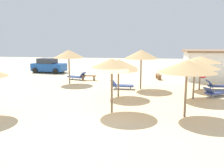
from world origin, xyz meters
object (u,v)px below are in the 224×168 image
Objects in this scene: parasol_1 at (69,54)px; beach_cabana at (207,65)px; parasol_6 at (187,66)px; lounger_5 at (218,86)px; lounger_0 at (121,85)px; parked_car at (49,66)px; parasol_8 at (118,64)px; parasol_2 at (195,64)px; parasol_5 at (201,60)px; lounger_1 at (77,77)px; parasol_0 at (141,54)px; parasol_7 at (112,64)px; bench_1 at (88,77)px; bench_0 at (158,76)px; lounger_2 at (215,92)px.

parasol_1 is 13.48m from beach_cabana.
lounger_5 is at bearing 64.93° from parasol_6.
lounger_0 is 13.00m from parked_car.
parasol_6 is at bearing -45.70° from parasol_8.
parasol_2 reaches higher than parked_car.
beach_cabana reaches higher than parasol_5.
parasol_2 is 1.61× the size of lounger_1.
lounger_0 is at bearing -143.10° from beach_cabana.
lounger_0 is (-4.02, 6.81, -2.31)m from parasol_6.
parasol_8 is at bearing -49.46° from parked_car.
parasol_0 reaches higher than parked_car.
parasol_8 is at bearing -42.25° from parasol_1.
parasol_7 reaches higher than bench_1.
parasol_2 is at bearing -23.51° from parasol_1.
parasol_1 reaches higher than beach_cabana.
parasol_5 is 5.62m from beach_cabana.
parasol_8 is 1.73× the size of bench_0.
beach_cabana is (6.34, 5.70, -1.32)m from parasol_0.
parasol_5 is at bearing 29.32° from parasol_8.
parasol_0 is 6.60m from parasol_1.
parasol_1 is at bearing -161.85° from beach_cabana.
lounger_5 is at bearing 72.24° from lounger_2.
parasol_6 reaches higher than lounger_2.
lounger_1 is 0.43× the size of beach_cabana.
beach_cabana is (3.86, 12.73, -1.15)m from parasol_6.
lounger_1 is 1.29× the size of bench_1.
lounger_0 is 0.99× the size of lounger_2.
parasol_8 reaches higher than lounger_1.
parasol_8 is (4.97, -4.51, -0.36)m from parasol_1.
parasol_0 reaches higher than beach_cabana.
parasol_5 is at bearing -26.80° from parked_car.
bench_0 is at bearing 10.93° from lounger_1.
bench_1 is at bearing -38.46° from parked_car.
lounger_0 is at bearing -46.57° from bench_1.
lounger_2 is 7.83m from beach_cabana.
parasol_0 is at bearing -36.93° from parked_car.
parasol_2 reaches higher than bench_1.
parasol_0 reaches higher than lounger_5.
parasol_8 is 1.76× the size of bench_1.
lounger_2 is at bearing -75.96° from parasol_5.
parasol_6 is 1.51× the size of lounger_1.
parasol_0 is 2.92m from lounger_0.
parasol_0 is 0.75× the size of parked_car.
beach_cabana reaches higher than bench_1.
parked_car is (-9.87, 15.20, -1.82)m from parasol_7.
parasol_5 is (1.03, 3.27, 0.02)m from parasol_2.
lounger_0 reaches higher than lounger_2.
beach_cabana reaches higher than parasol_2.
bench_0 is (-3.02, 4.90, -2.04)m from parasol_5.
parasol_7 is at bearing -64.62° from lounger_1.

